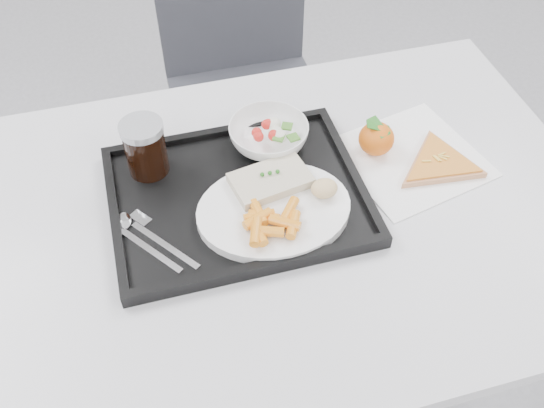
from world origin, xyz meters
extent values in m
cube|color=silver|center=(0.00, 0.30, 0.73)|extent=(1.20, 0.80, 0.03)
cylinder|color=#47474C|center=(-0.54, 0.64, 0.36)|extent=(0.04, 0.04, 0.72)
cylinder|color=#47474C|center=(0.54, 0.64, 0.36)|extent=(0.04, 0.04, 0.72)
cube|color=#32333A|center=(0.11, 0.95, 0.45)|extent=(0.42, 0.42, 0.04)
cylinder|color=#47474C|center=(-0.07, 0.77, 0.21)|extent=(0.02, 0.02, 0.43)
cylinder|color=#47474C|center=(0.29, 0.77, 0.21)|extent=(0.02, 0.02, 0.43)
cylinder|color=#47474C|center=(-0.07, 1.13, 0.21)|extent=(0.02, 0.02, 0.43)
cylinder|color=#47474C|center=(0.29, 1.13, 0.21)|extent=(0.02, 0.02, 0.43)
cube|color=black|center=(-0.05, 0.34, 0.76)|extent=(0.45, 0.35, 0.01)
cube|color=black|center=(-0.05, 0.51, 0.77)|extent=(0.45, 0.02, 0.01)
cube|color=black|center=(-0.05, 0.18, 0.77)|extent=(0.45, 0.02, 0.01)
cube|color=black|center=(0.17, 0.34, 0.77)|extent=(0.02, 0.32, 0.01)
cube|color=black|center=(-0.27, 0.34, 0.77)|extent=(0.02, 0.32, 0.01)
cylinder|color=white|center=(0.00, 0.28, 0.77)|extent=(0.27, 0.27, 0.02)
cube|color=beige|center=(0.01, 0.34, 0.79)|extent=(0.15, 0.11, 0.02)
sphere|color=#236B1C|center=(0.00, 0.34, 0.81)|extent=(0.01, 0.01, 0.01)
sphere|color=#236B1C|center=(0.01, 0.34, 0.81)|extent=(0.01, 0.01, 0.01)
sphere|color=#236B1C|center=(0.02, 0.34, 0.81)|extent=(0.01, 0.01, 0.01)
ellipsoid|color=#DEBA86|center=(0.09, 0.29, 0.80)|extent=(0.06, 0.05, 0.03)
imported|color=white|center=(0.04, 0.46, 0.79)|extent=(0.15, 0.15, 0.05)
cylinder|color=black|center=(-0.19, 0.45, 0.81)|extent=(0.07, 0.07, 0.10)
cylinder|color=#A5A8AD|center=(-0.19, 0.45, 0.87)|extent=(0.08, 0.08, 0.01)
cube|color=silver|center=(-0.22, 0.26, 0.77)|extent=(0.10, 0.13, 0.00)
ellipsoid|color=silver|center=(-0.25, 0.33, 0.77)|extent=(0.04, 0.05, 0.01)
cube|color=silver|center=(-0.19, 0.26, 0.77)|extent=(0.10, 0.13, 0.00)
cube|color=silver|center=(-0.23, 0.33, 0.77)|extent=(0.04, 0.04, 0.00)
cube|color=white|center=(0.30, 0.36, 0.75)|extent=(0.30, 0.29, 0.00)
ellipsoid|color=#FFA511|center=(0.23, 0.40, 0.79)|extent=(0.08, 0.08, 0.06)
cube|color=#236B1C|center=(0.23, 0.40, 0.81)|extent=(0.04, 0.05, 0.02)
cube|color=#236B1C|center=(0.23, 0.40, 0.81)|extent=(0.05, 0.03, 0.02)
cylinder|color=tan|center=(0.34, 0.32, 0.76)|extent=(0.25, 0.25, 0.01)
cylinder|color=red|center=(0.34, 0.32, 0.77)|extent=(0.23, 0.23, 0.00)
cube|color=#EABC47|center=(0.33, 0.33, 0.77)|extent=(0.01, 0.02, 0.00)
cube|color=#EABC47|center=(0.33, 0.33, 0.77)|extent=(0.01, 0.02, 0.00)
cube|color=#EABC47|center=(0.34, 0.33, 0.77)|extent=(0.01, 0.01, 0.00)
cube|color=#EABC47|center=(0.35, 0.34, 0.77)|extent=(0.02, 0.01, 0.00)
cube|color=#EABC47|center=(0.35, 0.33, 0.77)|extent=(0.02, 0.01, 0.00)
cube|color=#EABC47|center=(0.31, 0.33, 0.77)|extent=(0.02, 0.01, 0.00)
cylinder|color=orange|center=(-0.03, 0.27, 0.79)|extent=(0.02, 0.05, 0.02)
cylinder|color=orange|center=(-0.02, 0.26, 0.79)|extent=(0.06, 0.04, 0.02)
cylinder|color=orange|center=(0.01, 0.23, 0.80)|extent=(0.05, 0.04, 0.02)
cylinder|color=orange|center=(0.02, 0.26, 0.79)|extent=(0.05, 0.05, 0.02)
cylinder|color=orange|center=(-0.04, 0.25, 0.80)|extent=(0.06, 0.04, 0.02)
cylinder|color=orange|center=(-0.05, 0.22, 0.80)|extent=(0.03, 0.06, 0.02)
cylinder|color=orange|center=(0.02, 0.23, 0.79)|extent=(0.04, 0.06, 0.02)
cylinder|color=orange|center=(-0.04, 0.23, 0.80)|extent=(0.03, 0.05, 0.02)
cylinder|color=orange|center=(-0.03, 0.26, 0.79)|extent=(0.05, 0.02, 0.02)
cylinder|color=orange|center=(-0.03, 0.22, 0.80)|extent=(0.06, 0.03, 0.02)
sphere|color=red|center=(0.01, 0.46, 0.80)|extent=(0.02, 0.02, 0.02)
sphere|color=red|center=(0.02, 0.45, 0.80)|extent=(0.02, 0.02, 0.02)
sphere|color=red|center=(0.04, 0.47, 0.80)|extent=(0.02, 0.02, 0.02)
sphere|color=red|center=(0.04, 0.47, 0.80)|extent=(0.02, 0.02, 0.02)
sphere|color=red|center=(0.04, 0.44, 0.80)|extent=(0.02, 0.02, 0.02)
sphere|color=red|center=(0.04, 0.44, 0.80)|extent=(0.02, 0.02, 0.02)
ellipsoid|color=silver|center=(0.05, 0.45, 0.80)|extent=(0.03, 0.03, 0.02)
ellipsoid|color=silver|center=(0.05, 0.47, 0.80)|extent=(0.03, 0.03, 0.02)
ellipsoid|color=silver|center=(0.05, 0.44, 0.80)|extent=(0.03, 0.03, 0.02)
cube|color=#427727|center=(0.08, 0.42, 0.80)|extent=(0.02, 0.02, 0.00)
cube|color=#427727|center=(0.05, 0.43, 0.80)|extent=(0.03, 0.03, 0.00)
cube|color=#427727|center=(0.07, 0.45, 0.80)|extent=(0.03, 0.03, 0.00)
camera|label=1|loc=(-0.19, -0.38, 1.57)|focal=40.00mm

